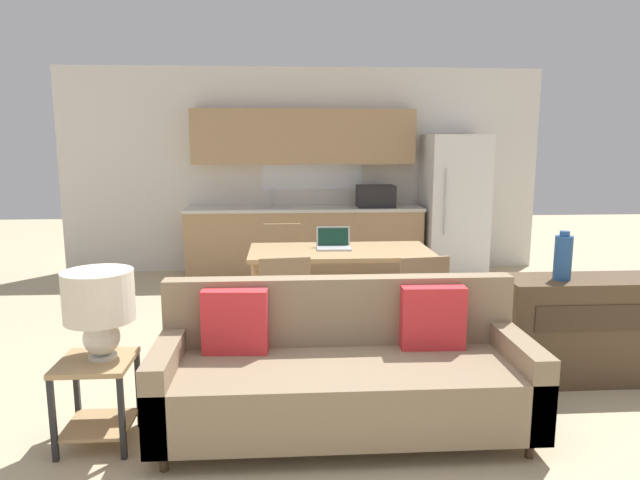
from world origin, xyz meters
TOP-DOWN VIEW (x-y plane):
  - ground_plane at (0.00, 0.00)m, footprint 20.00×20.00m
  - wall_back at (0.00, 4.63)m, footprint 6.40×0.07m
  - kitchen_counter at (0.02, 4.33)m, footprint 3.06×0.65m
  - refrigerator at (1.95, 4.21)m, footprint 0.76×0.77m
  - dining_table at (0.25, 2.13)m, footprint 1.70×0.83m
  - couch at (0.08, 0.19)m, footprint 2.22×0.80m
  - side_table at (-1.36, 0.09)m, footprint 0.41×0.41m
  - table_lamp at (-1.32, 0.13)m, footprint 0.40×0.40m
  - credenza at (1.96, 0.80)m, footprint 1.27×0.44m
  - vase at (1.72, 0.78)m, footprint 0.12×0.12m
  - dining_chair_far_left at (-0.29, 2.94)m, footprint 0.43×0.43m
  - dining_chair_near_left at (-0.28, 1.37)m, footprint 0.47×0.47m
  - dining_chair_near_right at (0.81, 1.32)m, footprint 0.48×0.48m
  - laptop at (0.20, 2.22)m, footprint 0.33×0.26m

SIDE VIEW (x-z plane):
  - ground_plane at x=0.00m, z-range 0.00..0.00m
  - side_table at x=-1.36m, z-range 0.08..0.60m
  - couch at x=0.08m, z-range -0.10..0.80m
  - credenza at x=1.96m, z-range 0.00..0.77m
  - dining_chair_far_left at x=-0.29m, z-range 0.06..0.92m
  - dining_chair_near_left at x=-0.28m, z-range 0.06..0.92m
  - dining_chair_near_right at x=0.81m, z-range 0.06..0.92m
  - dining_table at x=0.25m, z-range 0.31..1.06m
  - laptop at x=0.20m, z-range 0.69..0.89m
  - table_lamp at x=-1.32m, z-range 0.58..1.10m
  - kitchen_counter at x=0.02m, z-range -0.23..1.92m
  - refrigerator at x=1.95m, z-range 0.00..1.83m
  - vase at x=1.72m, z-range 0.76..1.11m
  - wall_back at x=0.00m, z-range 0.00..2.70m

